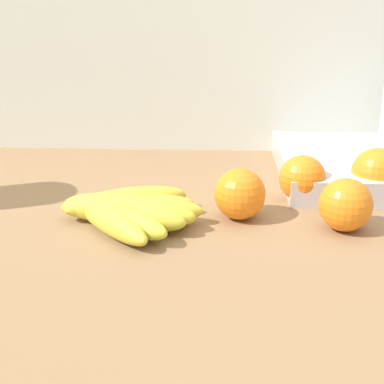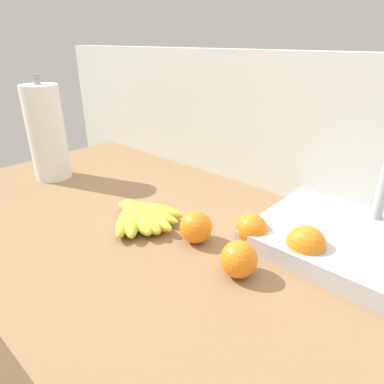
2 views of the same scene
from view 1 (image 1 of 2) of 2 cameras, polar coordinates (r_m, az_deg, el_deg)
wall_back at (r=1.24m, az=8.84°, el=-7.23°), size 2.23×0.06×1.30m
banana_bunch at (r=0.75m, az=-7.01°, el=-1.93°), size 0.20×0.19×0.04m
orange_center at (r=0.75m, az=15.63°, el=-1.29°), size 0.07×0.07×0.07m
orange_far_right at (r=0.76m, az=4.98°, el=-0.21°), size 0.07×0.07×0.07m
orange_back_right at (r=0.84m, az=11.36°, el=1.38°), size 0.07×0.07×0.07m
orange_right at (r=0.88m, az=18.64°, el=1.83°), size 0.08×0.08×0.08m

